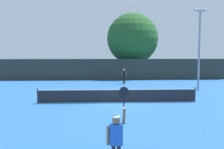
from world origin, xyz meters
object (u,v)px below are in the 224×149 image
object	(u,v)px
large_tree	(132,39)
parked_car_near	(87,70)
player_serving	(117,135)
light_pole	(199,44)
player_receiving	(124,75)
tennis_ball	(164,107)
parked_car_mid	(170,69)

from	to	relation	value
large_tree	parked_car_near	size ratio (longest dim) A/B	2.15
player_serving	light_pole	world-z (taller)	light_pole
player_serving	player_receiving	bearing A→B (deg)	83.82
player_receiving	tennis_ball	xyz separation A→B (m)	(1.41, -12.50, -1.00)
player_serving	large_tree	bearing A→B (deg)	81.75
parked_car_near	parked_car_mid	distance (m)	13.41
player_receiving	parked_car_mid	bearing A→B (deg)	-124.47
parked_car_near	tennis_ball	bearing A→B (deg)	-74.38
parked_car_near	parked_car_mid	size ratio (longest dim) A/B	0.96
parked_car_mid	large_tree	bearing A→B (deg)	-152.38
light_pole	parked_car_mid	xyz separation A→B (m)	(2.38, 18.30, -3.57)
light_pole	parked_car_near	distance (m)	20.77
tennis_ball	light_pole	distance (m)	9.54
light_pole	large_tree	bearing A→B (deg)	108.04
player_receiving	tennis_ball	bearing A→B (deg)	96.44
tennis_ball	light_pole	xyz separation A→B (m)	(4.95, 6.93, 4.32)
tennis_ball	player_receiving	bearing A→B (deg)	96.44
player_receiving	tennis_ball	size ratio (longest dim) A/B	24.72
player_serving	large_tree	size ratio (longest dim) A/B	0.28
player_serving	tennis_ball	bearing A→B (deg)	67.61
large_tree	tennis_ball	bearing A→B (deg)	-91.50
tennis_ball	parked_car_near	bearing A→B (deg)	104.03
parked_car_mid	parked_car_near	bearing A→B (deg)	177.06
parked_car_near	player_serving	bearing A→B (deg)	-84.48
large_tree	parked_car_mid	xyz separation A→B (m)	(6.79, 4.76, -4.73)
player_receiving	light_pole	xyz separation A→B (m)	(6.36, -5.58, 3.32)
large_tree	parked_car_mid	distance (m)	9.55
player_receiving	tennis_ball	distance (m)	12.62
player_receiving	light_pole	size ratio (longest dim) A/B	0.22
parked_car_mid	player_receiving	bearing A→B (deg)	-131.90
tennis_ball	parked_car_near	distance (m)	24.94
tennis_ball	parked_car_near	world-z (taller)	parked_car_near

